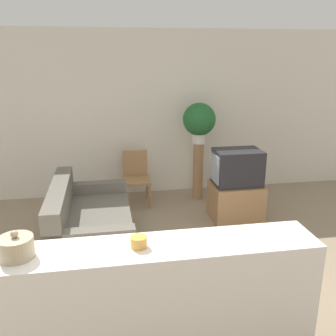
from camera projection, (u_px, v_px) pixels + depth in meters
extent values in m
plane|color=gray|center=(131.00, 330.00, 3.27)|extent=(14.00, 14.00, 0.00)
cube|color=silver|center=(113.00, 115.00, 6.11)|extent=(9.00, 0.06, 2.70)
cube|color=#605B51|center=(93.00, 232.00, 4.55)|extent=(0.92, 1.61, 0.47)
cube|color=#605B51|center=(60.00, 202.00, 4.37)|extent=(0.20, 1.61, 0.37)
cube|color=#605B51|center=(91.00, 257.00, 3.84)|extent=(0.92, 0.16, 0.62)
cube|color=#605B51|center=(94.00, 204.00, 5.21)|extent=(0.92, 0.16, 0.62)
cube|color=#9E754C|center=(235.00, 201.00, 5.42)|extent=(0.71, 0.58, 0.53)
cube|color=#232328|center=(237.00, 167.00, 5.27)|extent=(0.65, 0.46, 0.50)
cube|color=#939EB2|center=(215.00, 168.00, 5.22)|extent=(0.02, 0.38, 0.39)
cube|color=#9E754C|center=(136.00, 180.00, 5.89)|extent=(0.44, 0.44, 0.04)
cube|color=#9E754C|center=(135.00, 163.00, 6.01)|extent=(0.40, 0.04, 0.41)
cylinder|color=#9E754C|center=(125.00, 198.00, 5.74)|extent=(0.04, 0.04, 0.38)
cylinder|color=#9E754C|center=(150.00, 196.00, 5.80)|extent=(0.04, 0.04, 0.38)
cylinder|color=#9E754C|center=(124.00, 189.00, 6.10)|extent=(0.04, 0.04, 0.38)
cylinder|color=#9E754C|center=(147.00, 188.00, 6.16)|extent=(0.04, 0.04, 0.38)
cylinder|color=#9E754C|center=(198.00, 171.00, 6.12)|extent=(0.17, 0.17, 0.94)
cylinder|color=white|center=(199.00, 138.00, 5.96)|extent=(0.21, 0.21, 0.16)
sphere|color=#23602D|center=(199.00, 119.00, 5.87)|extent=(0.52, 0.52, 0.52)
cube|color=white|center=(133.00, 308.00, 2.77)|extent=(2.73, 0.44, 1.01)
cylinder|color=tan|center=(16.00, 247.00, 2.48)|extent=(0.23, 0.23, 0.14)
sphere|color=tan|center=(14.00, 234.00, 2.45)|extent=(0.05, 0.05, 0.05)
cylinder|color=gold|center=(139.00, 242.00, 2.62)|extent=(0.12, 0.12, 0.08)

